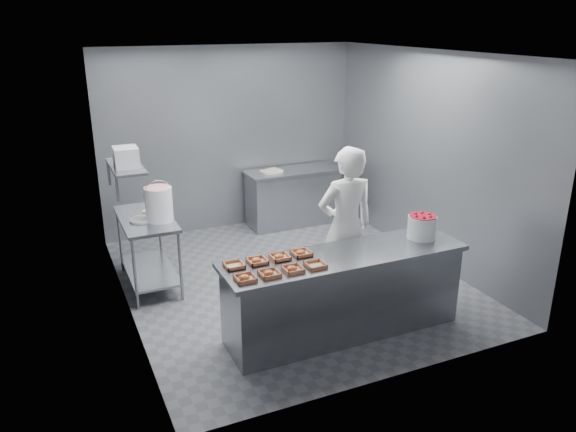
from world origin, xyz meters
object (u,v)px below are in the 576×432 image
object	(u,v)px
tray_2	(293,269)
tray_5	(257,261)
tray_3	(316,265)
glaze_bucket	(159,203)
prep_table	(148,241)
tray_1	(269,273)
tray_0	(245,278)
service_counter	(344,293)
tray_6	(280,257)
appliance	(126,157)
strawberry_tub	(422,226)
back_counter	(293,197)
tray_7	(301,253)
worker	(346,227)
tray_4	(234,265)

from	to	relation	value
tray_2	tray_5	distance (m)	0.40
tray_3	glaze_bucket	size ratio (longest dim) A/B	0.38
prep_table	tray_1	bearing A→B (deg)	-70.44
tray_0	tray_1	distance (m)	0.24
service_counter	tray_2	world-z (taller)	tray_2
tray_0	tray_6	distance (m)	0.57
glaze_bucket	appliance	distance (m)	0.65
strawberry_tub	glaze_bucket	bearing A→B (deg)	145.25
service_counter	glaze_bucket	world-z (taller)	glaze_bucket
prep_table	tray_5	distance (m)	1.97
back_counter	tray_7	size ratio (longest dim) A/B	8.01
tray_0	tray_5	bearing A→B (deg)	52.61
tray_3	tray_5	size ratio (longest dim) A/B	1.00
prep_table	tray_6	bearing A→B (deg)	-61.13
prep_table	back_counter	xyz separation A→B (m)	(2.55, 1.30, -0.14)
worker	tray_1	bearing A→B (deg)	33.78
glaze_bucket	back_counter	bearing A→B (deg)	31.50
tray_2	glaze_bucket	size ratio (longest dim) A/B	0.38
tray_3	glaze_bucket	xyz separation A→B (m)	(-1.09, 1.93, 0.19)
service_counter	strawberry_tub	world-z (taller)	strawberry_tub
tray_7	worker	world-z (taller)	worker
tray_2	tray_3	world-z (taller)	tray_2
tray_3	tray_0	bearing A→B (deg)	-180.00
service_counter	tray_0	xyz separation A→B (m)	(-1.14, -0.16, 0.47)
tray_5	tray_6	size ratio (longest dim) A/B	1.00
back_counter	tray_2	bearing A→B (deg)	-114.62
service_counter	tray_3	distance (m)	0.65
prep_table	tray_5	bearing A→B (deg)	-67.34
back_counter	tray_2	xyz separation A→B (m)	(-1.56, -3.41, 0.47)
tray_5	tray_0	bearing A→B (deg)	-127.39
tray_1	tray_4	xyz separation A→B (m)	(-0.24, 0.31, -0.00)
service_counter	tray_7	world-z (taller)	tray_7
worker	tray_3	bearing A→B (deg)	47.30
tray_3	tray_4	distance (m)	0.79
tray_6	strawberry_tub	size ratio (longest dim) A/B	0.60
tray_3	tray_7	size ratio (longest dim) A/B	1.00
prep_table	tray_1	world-z (taller)	tray_1
tray_6	strawberry_tub	bearing A→B (deg)	-3.81
tray_2	tray_6	bearing A→B (deg)	90.00
glaze_bucket	appliance	bearing A→B (deg)	164.36
tray_2	tray_6	distance (m)	0.31
service_counter	tray_7	size ratio (longest dim) A/B	13.88
service_counter	tray_1	xyz separation A→B (m)	(-0.90, -0.16, 0.47)
tray_3	tray_6	size ratio (longest dim) A/B	1.00
service_counter	glaze_bucket	size ratio (longest dim) A/B	5.27
tray_6	worker	bearing A→B (deg)	23.79
tray_1	tray_6	distance (m)	0.40
tray_0	tray_5	xyz separation A→B (m)	(0.24, 0.31, 0.00)
worker	appliance	bearing A→B (deg)	-27.75
tray_0	tray_4	distance (m)	0.31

